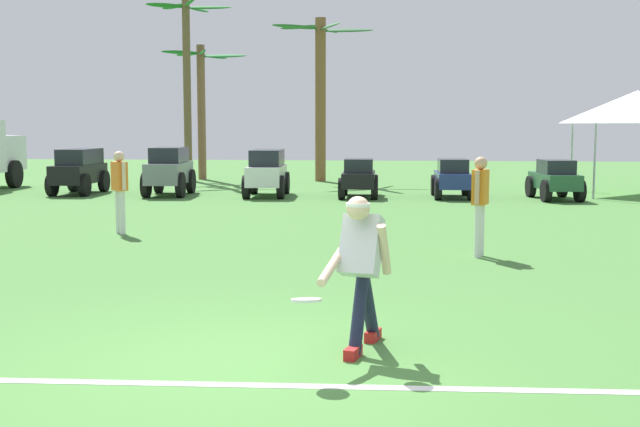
{
  "coord_description": "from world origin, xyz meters",
  "views": [
    {
      "loc": [
        1.33,
        -6.51,
        2.04
      ],
      "look_at": [
        0.31,
        3.78,
        0.9
      ],
      "focal_mm": 45.0,
      "sensor_mm": 36.0,
      "label": 1
    }
  ],
  "objects_px": {
    "frisbee_thrower": "(361,264)",
    "parked_car_slot_e": "(452,178)",
    "teammate_near_sideline": "(480,197)",
    "parked_car_slot_f": "(555,179)",
    "parked_car_slot_c": "(267,171)",
    "event_tent": "(637,107)",
    "parked_car_slot_b": "(169,170)",
    "palm_tree_left_of_centre": "(202,98)",
    "palm_tree_right_of_centre": "(320,88)",
    "teammate_midfield": "(120,184)",
    "parked_car_slot_a": "(79,170)",
    "palm_tree_far_left": "(187,71)",
    "parked_car_slot_d": "(359,177)",
    "frisbee_in_flight": "(306,300)"
  },
  "relations": [
    {
      "from": "teammate_midfield",
      "to": "parked_car_slot_b",
      "type": "relative_size",
      "value": 0.65
    },
    {
      "from": "frisbee_thrower",
      "to": "parked_car_slot_e",
      "type": "xyz_separation_m",
      "value": [
        1.83,
        15.74,
        -0.23
      ]
    },
    {
      "from": "teammate_near_sideline",
      "to": "frisbee_thrower",
      "type": "bearing_deg",
      "value": -106.22
    },
    {
      "from": "frisbee_thrower",
      "to": "teammate_near_sideline",
      "type": "relative_size",
      "value": 0.91
    },
    {
      "from": "frisbee_in_flight",
      "to": "palm_tree_left_of_centre",
      "type": "relative_size",
      "value": 0.06
    },
    {
      "from": "palm_tree_right_of_centre",
      "to": "parked_car_slot_b",
      "type": "bearing_deg",
      "value": -121.09
    },
    {
      "from": "frisbee_in_flight",
      "to": "palm_tree_far_left",
      "type": "xyz_separation_m",
      "value": [
        -7.02,
        22.73,
        3.38
      ]
    },
    {
      "from": "frisbee_thrower",
      "to": "frisbee_in_flight",
      "type": "xyz_separation_m",
      "value": [
        -0.41,
        -0.77,
        -0.16
      ]
    },
    {
      "from": "frisbee_thrower",
      "to": "parked_car_slot_f",
      "type": "bearing_deg",
      "value": 73.42
    },
    {
      "from": "frisbee_thrower",
      "to": "frisbee_in_flight",
      "type": "distance_m",
      "value": 0.89
    },
    {
      "from": "parked_car_slot_c",
      "to": "event_tent",
      "type": "xyz_separation_m",
      "value": [
        10.69,
        1.49,
        1.85
      ]
    },
    {
      "from": "teammate_near_sideline",
      "to": "parked_car_slot_b",
      "type": "xyz_separation_m",
      "value": [
        -7.94,
        10.27,
        -0.2
      ]
    },
    {
      "from": "frisbee_thrower",
      "to": "teammate_near_sideline",
      "type": "distance_m",
      "value": 5.67
    },
    {
      "from": "parked_car_slot_e",
      "to": "event_tent",
      "type": "height_order",
      "value": "event_tent"
    },
    {
      "from": "frisbee_thrower",
      "to": "teammate_midfield",
      "type": "height_order",
      "value": "teammate_midfield"
    },
    {
      "from": "teammate_near_sideline",
      "to": "frisbee_in_flight",
      "type": "bearing_deg",
      "value": -107.75
    },
    {
      "from": "parked_car_slot_d",
      "to": "parked_car_slot_a",
      "type": "bearing_deg",
      "value": 177.89
    },
    {
      "from": "teammate_midfield",
      "to": "parked_car_slot_e",
      "type": "relative_size",
      "value": 0.7
    },
    {
      "from": "palm_tree_far_left",
      "to": "event_tent",
      "type": "bearing_deg",
      "value": -17.9
    },
    {
      "from": "palm_tree_far_left",
      "to": "palm_tree_left_of_centre",
      "type": "relative_size",
      "value": 1.33
    },
    {
      "from": "parked_car_slot_f",
      "to": "frisbee_thrower",
      "type": "bearing_deg",
      "value": -106.58
    },
    {
      "from": "parked_car_slot_c",
      "to": "palm_tree_far_left",
      "type": "bearing_deg",
      "value": 122.47
    },
    {
      "from": "teammate_near_sideline",
      "to": "palm_tree_left_of_centre",
      "type": "height_order",
      "value": "palm_tree_left_of_centre"
    },
    {
      "from": "palm_tree_right_of_centre",
      "to": "event_tent",
      "type": "distance_m",
      "value": 10.91
    },
    {
      "from": "parked_car_slot_e",
      "to": "palm_tree_far_left",
      "type": "bearing_deg",
      "value": 146.12
    },
    {
      "from": "parked_car_slot_f",
      "to": "palm_tree_left_of_centre",
      "type": "relative_size",
      "value": 0.45
    },
    {
      "from": "palm_tree_left_of_centre",
      "to": "event_tent",
      "type": "relative_size",
      "value": 1.59
    },
    {
      "from": "parked_car_slot_c",
      "to": "palm_tree_left_of_centre",
      "type": "distance_m",
      "value": 8.15
    },
    {
      "from": "palm_tree_left_of_centre",
      "to": "parked_car_slot_b",
      "type": "bearing_deg",
      "value": -84.03
    },
    {
      "from": "frisbee_thrower",
      "to": "palm_tree_left_of_centre",
      "type": "distance_m",
      "value": 23.85
    },
    {
      "from": "parked_car_slot_d",
      "to": "palm_tree_right_of_centre",
      "type": "distance_m",
      "value": 7.19
    },
    {
      "from": "palm_tree_right_of_centre",
      "to": "parked_car_slot_e",
      "type": "bearing_deg",
      "value": -55.28
    },
    {
      "from": "parked_car_slot_b",
      "to": "palm_tree_right_of_centre",
      "type": "bearing_deg",
      "value": 58.91
    },
    {
      "from": "parked_car_slot_b",
      "to": "parked_car_slot_e",
      "type": "bearing_deg",
      "value": 0.2
    },
    {
      "from": "teammate_near_sideline",
      "to": "parked_car_slot_b",
      "type": "relative_size",
      "value": 0.65
    },
    {
      "from": "parked_car_slot_d",
      "to": "palm_tree_far_left",
      "type": "xyz_separation_m",
      "value": [
        -6.62,
        6.31,
        3.46
      ]
    },
    {
      "from": "parked_car_slot_f",
      "to": "palm_tree_right_of_centre",
      "type": "distance_m",
      "value": 10.11
    },
    {
      "from": "parked_car_slot_f",
      "to": "palm_tree_right_of_centre",
      "type": "relative_size",
      "value": 0.39
    },
    {
      "from": "teammate_midfield",
      "to": "parked_car_slot_b",
      "type": "bearing_deg",
      "value": 100.04
    },
    {
      "from": "palm_tree_far_left",
      "to": "palm_tree_right_of_centre",
      "type": "bearing_deg",
      "value": 0.98
    },
    {
      "from": "parked_car_slot_a",
      "to": "palm_tree_far_left",
      "type": "xyz_separation_m",
      "value": [
        1.75,
        6.0,
        3.3
      ]
    },
    {
      "from": "parked_car_slot_f",
      "to": "palm_tree_right_of_centre",
      "type": "bearing_deg",
      "value": 137.33
    },
    {
      "from": "parked_car_slot_a",
      "to": "event_tent",
      "type": "height_order",
      "value": "event_tent"
    },
    {
      "from": "teammate_midfield",
      "to": "palm_tree_left_of_centre",
      "type": "distance_m",
      "value": 15.49
    },
    {
      "from": "frisbee_thrower",
      "to": "parked_car_slot_f",
      "type": "distance_m",
      "value": 16.13
    },
    {
      "from": "palm_tree_left_of_centre",
      "to": "frisbee_thrower",
      "type": "bearing_deg",
      "value": -72.65
    },
    {
      "from": "parked_car_slot_b",
      "to": "palm_tree_left_of_centre",
      "type": "xyz_separation_m",
      "value": [
        -0.73,
        6.95,
        2.3
      ]
    },
    {
      "from": "palm_tree_right_of_centre",
      "to": "parked_car_slot_f",
      "type": "bearing_deg",
      "value": -42.67
    },
    {
      "from": "parked_car_slot_f",
      "to": "parked_car_slot_c",
      "type": "bearing_deg",
      "value": 178.02
    },
    {
      "from": "frisbee_in_flight",
      "to": "parked_car_slot_a",
      "type": "relative_size",
      "value": 0.13
    }
  ]
}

